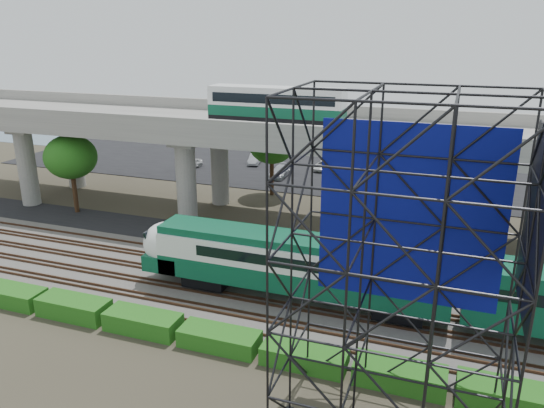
% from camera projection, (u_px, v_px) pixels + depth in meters
% --- Properties ---
extents(ground, '(140.00, 140.00, 0.00)m').
position_uv_depth(ground, '(234.00, 308.00, 34.25)').
color(ground, '#474233').
rests_on(ground, ground).
extents(ballast_bed, '(90.00, 12.00, 0.20)m').
position_uv_depth(ballast_bed, '(246.00, 293.00, 36.00)').
color(ballast_bed, slate).
rests_on(ballast_bed, ground).
extents(service_road, '(90.00, 5.00, 0.08)m').
position_uv_depth(service_road, '(285.00, 247.00, 43.61)').
color(service_road, black).
rests_on(service_road, ground).
extents(parking_lot, '(90.00, 18.00, 0.08)m').
position_uv_depth(parking_lot, '(346.00, 176.00, 64.61)').
color(parking_lot, black).
rests_on(parking_lot, ground).
extents(harbor_water, '(140.00, 40.00, 0.03)m').
position_uv_depth(harbor_water, '(375.00, 142.00, 84.28)').
color(harbor_water, '#485F76').
rests_on(harbor_water, ground).
extents(rail_tracks, '(90.00, 9.52, 0.16)m').
position_uv_depth(rail_tracks, '(246.00, 290.00, 35.94)').
color(rail_tracks, '#472D1E').
rests_on(rail_tracks, ballast_bed).
extents(commuter_train, '(29.30, 3.06, 4.30)m').
position_uv_depth(commuter_train, '(331.00, 268.00, 33.26)').
color(commuter_train, black).
rests_on(commuter_train, rail_tracks).
extents(overpass, '(80.00, 12.00, 12.40)m').
position_uv_depth(overpass, '(304.00, 137.00, 46.02)').
color(overpass, '#9E9B93').
rests_on(overpass, ground).
extents(scaffold_tower, '(9.36, 6.36, 15.00)m').
position_uv_depth(scaffold_tower, '(398.00, 282.00, 21.28)').
color(scaffold_tower, black).
rests_on(scaffold_tower, ground).
extents(hedge_strip, '(34.60, 1.80, 1.20)m').
position_uv_depth(hedge_strip, '(219.00, 338.00, 29.90)').
color(hedge_strip, '#155814').
rests_on(hedge_strip, ground).
extents(trees, '(40.94, 16.94, 7.69)m').
position_uv_depth(trees, '(257.00, 162.00, 48.43)').
color(trees, '#382314').
rests_on(trees, ground).
extents(suv, '(4.83, 2.60, 1.29)m').
position_uv_depth(suv, '(229.00, 230.00, 45.57)').
color(suv, black).
rests_on(suv, service_road).
extents(parked_cars, '(38.74, 9.42, 1.32)m').
position_uv_depth(parked_cars, '(341.00, 172.00, 64.04)').
color(parked_cars, silver).
rests_on(parked_cars, parking_lot).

